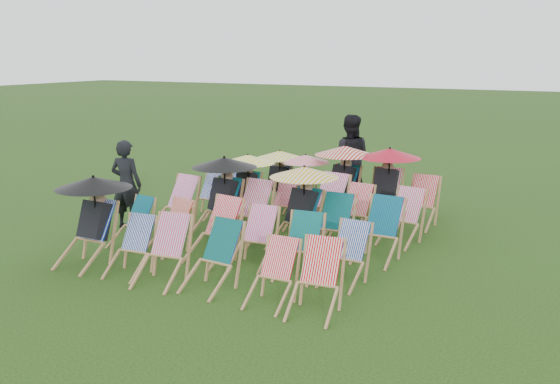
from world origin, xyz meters
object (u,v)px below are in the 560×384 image
at_px(deckchair_29, 419,202).
at_px(person_rear, 349,158).
at_px(person_left, 126,184).
at_px(deckchair_5, 316,279).
at_px(deckchair_0, 89,219).

height_order(deckchair_29, person_rear, person_rear).
bearing_deg(person_left, deckchair_5, 147.82).
relative_size(deckchair_0, deckchair_5, 1.52).
distance_m(person_left, person_rear, 4.94).
bearing_deg(person_rear, deckchair_5, 92.68).
bearing_deg(deckchair_5, person_rear, 101.52).
distance_m(deckchair_5, person_left, 5.22).
relative_size(deckchair_0, person_left, 0.83).
xyz_separation_m(deckchair_0, person_rear, (2.03, 5.89, 0.24)).
relative_size(deckchair_0, person_rear, 0.72).
bearing_deg(deckchair_0, person_left, 116.44).
distance_m(deckchair_5, deckchair_29, 4.67).
bearing_deg(deckchair_5, deckchair_0, 172.51).
bearing_deg(person_rear, deckchair_29, 131.11).
bearing_deg(deckchair_0, person_rear, 72.35).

